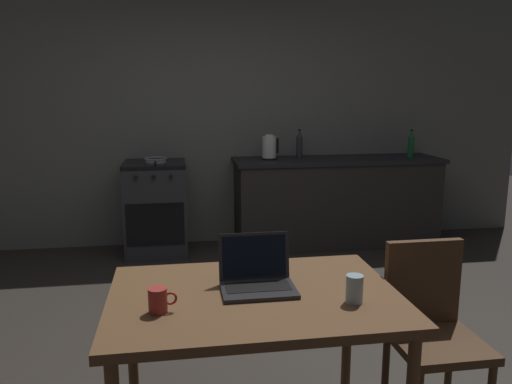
{
  "coord_description": "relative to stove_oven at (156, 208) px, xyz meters",
  "views": [
    {
      "loc": [
        -0.38,
        -2.86,
        1.61
      ],
      "look_at": [
        0.22,
        0.88,
        0.85
      ],
      "focal_mm": 35.63,
      "sensor_mm": 36.0,
      "label": 1
    }
  ],
  "objects": [
    {
      "name": "laptop",
      "position": [
        0.54,
        -2.96,
        0.34
      ],
      "size": [
        0.32,
        0.26,
        0.23
      ],
      "rotation": [
        0.0,
        0.0,
        0.12
      ],
      "color": "#232326",
      "rests_on": "dining_table"
    },
    {
      "name": "bottle_b",
      "position": [
        1.48,
        0.08,
        0.6
      ],
      "size": [
        0.07,
        0.07,
        0.3
      ],
      "color": "#2D2D33",
      "rests_on": "kitchen_counter"
    },
    {
      "name": "ground_plane",
      "position": [
        0.58,
        -2.17,
        -0.46
      ],
      "size": [
        12.0,
        12.0,
        0.0
      ],
      "primitive_type": "plane",
      "color": "#2D2823"
    },
    {
      "name": "coffee_mug",
      "position": [
        0.12,
        -3.14,
        0.35
      ],
      "size": [
        0.11,
        0.07,
        0.1
      ],
      "color": "#9E2D28",
      "rests_on": "dining_table"
    },
    {
      "name": "kitchen_counter",
      "position": [
        1.87,
        0.0,
        0.0
      ],
      "size": [
        2.16,
        0.64,
        0.92
      ],
      "color": "#282623",
      "rests_on": "ground_plane"
    },
    {
      "name": "frying_pan",
      "position": [
        0.02,
        -0.03,
        0.48
      ],
      "size": [
        0.22,
        0.4,
        0.05
      ],
      "color": "gray",
      "rests_on": "stove_oven"
    },
    {
      "name": "electric_kettle",
      "position": [
        1.15,
        0.0,
        0.58
      ],
      "size": [
        0.17,
        0.15,
        0.25
      ],
      "color": "black",
      "rests_on": "kitchen_counter"
    },
    {
      "name": "dining_table",
      "position": [
        0.52,
        -3.01,
        0.22
      ],
      "size": [
        1.24,
        0.86,
        0.76
      ],
      "color": "brown",
      "rests_on": "ground_plane"
    },
    {
      "name": "bottle",
      "position": [
        2.65,
        -0.05,
        0.6
      ],
      "size": [
        0.07,
        0.07,
        0.29
      ],
      "color": "#19592D",
      "rests_on": "kitchen_counter"
    },
    {
      "name": "drinking_glass",
      "position": [
        0.91,
        -3.17,
        0.35
      ],
      "size": [
        0.07,
        0.07,
        0.12
      ],
      "color": "#99B7C6",
      "rests_on": "dining_table"
    },
    {
      "name": "stove_oven",
      "position": [
        0.0,
        0.0,
        0.0
      ],
      "size": [
        0.6,
        0.62,
        0.92
      ],
      "color": "#2D2D30",
      "rests_on": "ground_plane"
    },
    {
      "name": "back_wall",
      "position": [
        0.88,
        0.35,
        0.87
      ],
      "size": [
        6.4,
        0.1,
        2.67
      ],
      "primitive_type": "cube",
      "color": "slate",
      "rests_on": "ground_plane"
    },
    {
      "name": "chair",
      "position": [
        1.37,
        -2.97,
        0.07
      ],
      "size": [
        0.4,
        0.4,
        0.91
      ],
      "rotation": [
        0.0,
        0.0,
        0.13
      ],
      "color": "#4C331E",
      "rests_on": "ground_plane"
    }
  ]
}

